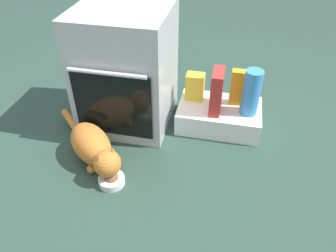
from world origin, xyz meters
The scene contains 9 objects.
ground centered at (0.00, 0.00, 0.00)m, with size 8.00×8.00×0.00m, color #284238.
oven centered at (-0.04, 0.37, 0.38)m, with size 0.56×0.61×0.77m.
pantry_cabinet centered at (0.58, 0.42, 0.08)m, with size 0.54×0.35×0.15m, color white.
food_bowl centered at (0.05, -0.24, 0.03)m, with size 0.15×0.15×0.08m.
cat centered at (-0.11, -0.10, 0.12)m, with size 0.58×0.55×0.22m.
cereal_box centered at (0.55, 0.37, 0.29)m, with size 0.07×0.18×0.28m, color #B72D28.
juice_carton centered at (0.67, 0.48, 0.27)m, with size 0.09×0.06×0.24m, color orange.
water_bottle centered at (0.76, 0.39, 0.30)m, with size 0.11×0.11×0.30m, color #388CD1.
snack_bag centered at (0.39, 0.49, 0.24)m, with size 0.12×0.09×0.18m, color yellow.
Camera 1 is at (0.62, -1.38, 1.37)m, focal length 34.74 mm.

